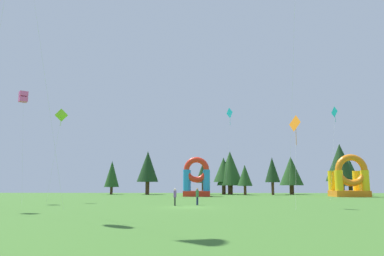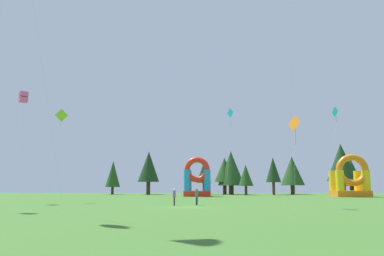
{
  "view_description": "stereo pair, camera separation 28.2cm",
  "coord_description": "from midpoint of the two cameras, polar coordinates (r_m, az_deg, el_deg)",
  "views": [
    {
      "loc": [
        1.84,
        -33.4,
        1.95
      ],
      "look_at": [
        0.0,
        13.14,
        9.14
      ],
      "focal_mm": 34.64,
      "sensor_mm": 36.0,
      "label": 1
    },
    {
      "loc": [
        2.12,
        -33.39,
        1.95
      ],
      "look_at": [
        0.0,
        13.14,
        9.14
      ],
      "focal_mm": 34.64,
      "sensor_mm": 36.0,
      "label": 2
    }
  ],
  "objects": [
    {
      "name": "kite_cyan_diamond",
      "position": [
        66.38,
        6.17,
        2.21
      ],
      "size": [
        1.81,
        5.38,
        15.28
      ],
      "color": "#19B7CC",
      "rests_on": "ground_plane"
    },
    {
      "name": "kite_pink_box",
      "position": [
        46.72,
        -24.36,
        4.35
      ],
      "size": [
        2.47,
        2.93,
        12.54
      ],
      "color": "#EA599E",
      "rests_on": "ground_plane"
    },
    {
      "name": "tree_row_8",
      "position": [
        78.6,
        22.11,
        -4.96
      ],
      "size": [
        5.82,
        5.82,
        10.02
      ],
      "color": "#4C331E",
      "rests_on": "ground_plane"
    },
    {
      "name": "inflatable_yellow_castle",
      "position": [
        65.15,
        0.95,
        -8.2
      ],
      "size": [
        4.62,
        4.29,
        6.76
      ],
      "color": "red",
      "rests_on": "ground_plane"
    },
    {
      "name": "tree_row_1",
      "position": [
        78.61,
        -6.59,
        -5.95
      ],
      "size": [
        4.48,
        4.48,
        8.98
      ],
      "color": "#4C331E",
      "rests_on": "ground_plane"
    },
    {
      "name": "person_left_edge",
      "position": [
        36.99,
        0.95,
        -10.27
      ],
      "size": [
        0.38,
        0.38,
        1.65
      ],
      "rotation": [
        0.0,
        0.0,
        1.09
      ],
      "color": "navy",
      "rests_on": "ground_plane"
    },
    {
      "name": "kite_orange_diamond",
      "position": [
        34.64,
        15.88,
        0.46
      ],
      "size": [
        1.47,
        3.5,
        7.9
      ],
      "color": "orange",
      "rests_on": "ground_plane"
    },
    {
      "name": "tree_row_0",
      "position": [
        80.68,
        -11.98,
        -6.95
      ],
      "size": [
        3.11,
        3.11,
        7.03
      ],
      "color": "#4C331E",
      "rests_on": "ground_plane"
    },
    {
      "name": "tree_row_4",
      "position": [
        78.97,
        6.12,
        -6.2
      ],
      "size": [
        5.6,
        5.6,
        9.06
      ],
      "color": "#4C331E",
      "rests_on": "ground_plane"
    },
    {
      "name": "kite_lime_diamond",
      "position": [
        47.0,
        -19.35,
        1.72
      ],
      "size": [
        2.26,
        1.49,
        10.71
      ],
      "color": "#8CD826",
      "rests_on": "ground_plane"
    },
    {
      "name": "tree_row_7",
      "position": [
        81.1,
        15.26,
        -6.41
      ],
      "size": [
        4.98,
        4.98,
        7.91
      ],
      "color": "#4C331E",
      "rests_on": "ground_plane"
    },
    {
      "name": "inflatable_orange_dome",
      "position": [
        68.33,
        23.34,
        -7.51
      ],
      "size": [
        5.61,
        4.78,
        7.07
      ],
      "color": "orange",
      "rests_on": "ground_plane"
    },
    {
      "name": "tree_row_6",
      "position": [
        76.18,
        12.49,
        -6.33
      ],
      "size": [
        2.98,
        2.98,
        7.47
      ],
      "color": "#4C331E",
      "rests_on": "ground_plane"
    },
    {
      "name": "kite_teal_diamond",
      "position": [
        59.39,
        21.44,
        2.19
      ],
      "size": [
        3.27,
        5.38,
        13.28
      ],
      "color": "#0C7F7A",
      "rests_on": "ground_plane"
    },
    {
      "name": "ground_plane",
      "position": [
        33.51,
        -0.8,
        -12.11
      ],
      "size": [
        120.0,
        120.0,
        0.0
      ],
      "primitive_type": "plane",
      "color": "#3D6B28"
    },
    {
      "name": "tree_row_3",
      "position": [
        79.02,
        5.13,
        -6.45
      ],
      "size": [
        4.3,
        4.3,
        7.74
      ],
      "color": "#4C331E",
      "rests_on": "ground_plane"
    },
    {
      "name": "person_midfield",
      "position": [
        35.89,
        -2.52,
        -10.34
      ],
      "size": [
        0.29,
        0.29,
        1.62
      ],
      "rotation": [
        0.0,
        0.0,
        1.52
      ],
      "color": "black",
      "rests_on": "ground_plane"
    },
    {
      "name": "tree_row_2",
      "position": [
        77.14,
        1.94,
        -6.91
      ],
      "size": [
        3.03,
        3.03,
        6.61
      ],
      "color": "#4C331E",
      "rests_on": "ground_plane"
    },
    {
      "name": "tree_row_5",
      "position": [
        75.22,
        8.37,
        -7.24
      ],
      "size": [
        2.99,
        2.99,
        5.99
      ],
      "color": "#4C331E",
      "rests_on": "ground_plane"
    },
    {
      "name": "tree_row_9",
      "position": [
        84.4,
        23.37,
        -6.26
      ],
      "size": [
        4.49,
        4.49,
        7.52
      ],
      "color": "#4C331E",
      "rests_on": "ground_plane"
    }
  ]
}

